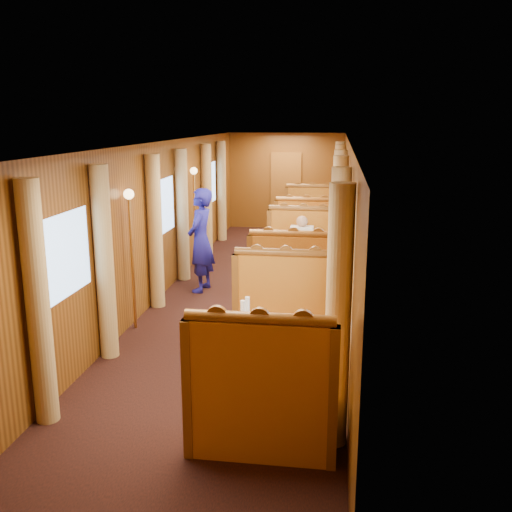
% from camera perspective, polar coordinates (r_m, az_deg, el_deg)
% --- Properties ---
extents(floor, '(3.00, 12.00, 0.01)m').
position_cam_1_polar(floor, '(9.51, -0.34, -3.90)').
color(floor, black).
rests_on(floor, ground).
extents(ceiling, '(3.00, 12.00, 0.01)m').
position_cam_1_polar(ceiling, '(9.07, -0.36, 11.34)').
color(ceiling, silver).
rests_on(ceiling, wall_left).
extents(wall_far, '(3.00, 0.01, 2.50)m').
position_cam_1_polar(wall_far, '(15.11, 3.02, 7.47)').
color(wall_far, brown).
rests_on(wall_far, floor).
extents(wall_near, '(3.00, 0.01, 2.50)m').
position_cam_1_polar(wall_near, '(3.63, -14.77, -13.17)').
color(wall_near, brown).
rests_on(wall_near, floor).
extents(wall_left, '(0.01, 12.00, 2.50)m').
position_cam_1_polar(wall_left, '(9.54, -9.32, 3.72)').
color(wall_left, brown).
rests_on(wall_left, floor).
extents(wall_right, '(0.01, 12.00, 2.50)m').
position_cam_1_polar(wall_right, '(9.11, 9.03, 3.27)').
color(wall_right, brown).
rests_on(wall_right, floor).
extents(doorway_far, '(0.80, 0.04, 2.00)m').
position_cam_1_polar(doorway_far, '(15.11, 2.99, 6.52)').
color(doorway_far, brown).
rests_on(doorway_far, floor).
extents(table_near, '(1.05, 0.72, 0.75)m').
position_cam_1_polar(table_near, '(6.03, 1.87, -10.70)').
color(table_near, white).
rests_on(table_near, floor).
extents(banquette_near_fwd, '(1.30, 0.55, 1.34)m').
position_cam_1_polar(banquette_near_fwd, '(5.11, 0.59, -14.85)').
color(banquette_near_fwd, '#A64512').
rests_on(banquette_near_fwd, floor).
extents(banquette_near_aft, '(1.30, 0.55, 1.34)m').
position_cam_1_polar(banquette_near_aft, '(6.95, 2.79, -6.92)').
color(banquette_near_aft, '#A64512').
rests_on(banquette_near_aft, floor).
extents(table_mid, '(1.05, 0.72, 0.75)m').
position_cam_1_polar(table_mid, '(9.32, 4.22, -1.88)').
color(table_mid, white).
rests_on(table_mid, floor).
extents(banquette_mid_fwd, '(1.30, 0.55, 1.34)m').
position_cam_1_polar(banquette_mid_fwd, '(8.34, 3.74, -3.40)').
color(banquette_mid_fwd, '#A64512').
rests_on(banquette_mid_fwd, floor).
extents(banquette_mid_aft, '(1.30, 0.55, 1.34)m').
position_cam_1_polar(banquette_mid_aft, '(10.29, 4.62, -0.13)').
color(banquette_mid_aft, '#A64512').
rests_on(banquette_mid_aft, floor).
extents(table_far, '(1.05, 0.72, 0.75)m').
position_cam_1_polar(table_far, '(12.73, 5.32, 2.29)').
color(table_far, white).
rests_on(table_far, floor).
extents(banquette_far_fwd, '(1.30, 0.55, 1.34)m').
position_cam_1_polar(banquette_far_fwd, '(11.72, 5.07, 1.56)').
color(banquette_far_fwd, '#A64512').
rests_on(banquette_far_fwd, floor).
extents(banquette_far_aft, '(1.30, 0.55, 1.34)m').
position_cam_1_polar(banquette_far_aft, '(13.71, 5.54, 3.31)').
color(banquette_far_aft, '#A64512').
rests_on(banquette_far_aft, floor).
extents(tea_tray, '(0.39, 0.33, 0.01)m').
position_cam_1_polar(tea_tray, '(5.84, 0.91, -7.46)').
color(tea_tray, silver).
rests_on(tea_tray, table_near).
extents(teapot_left, '(0.20, 0.18, 0.14)m').
position_cam_1_polar(teapot_left, '(5.83, -0.10, -6.88)').
color(teapot_left, silver).
rests_on(teapot_left, tea_tray).
extents(teapot_right, '(0.19, 0.16, 0.13)m').
position_cam_1_polar(teapot_right, '(5.76, 1.31, -7.18)').
color(teapot_right, silver).
rests_on(teapot_right, tea_tray).
extents(teapot_back, '(0.16, 0.12, 0.12)m').
position_cam_1_polar(teapot_back, '(5.93, 0.87, -6.57)').
color(teapot_back, silver).
rests_on(teapot_back, tea_tray).
extents(fruit_plate, '(0.20, 0.20, 0.05)m').
position_cam_1_polar(fruit_plate, '(5.76, 4.41, -7.71)').
color(fruit_plate, white).
rests_on(fruit_plate, table_near).
extents(cup_inboard, '(0.08, 0.08, 0.26)m').
position_cam_1_polar(cup_inboard, '(5.99, -1.31, -5.92)').
color(cup_inboard, white).
rests_on(cup_inboard, table_near).
extents(cup_outboard, '(0.08, 0.08, 0.26)m').
position_cam_1_polar(cup_outboard, '(6.11, -0.87, -5.53)').
color(cup_outboard, white).
rests_on(cup_outboard, table_near).
extents(rose_vase_mid, '(0.06, 0.06, 0.36)m').
position_cam_1_polar(rose_vase_mid, '(9.16, 4.49, 1.39)').
color(rose_vase_mid, silver).
rests_on(rose_vase_mid, table_mid).
extents(rose_vase_far, '(0.06, 0.06, 0.36)m').
position_cam_1_polar(rose_vase_far, '(12.60, 5.28, 4.73)').
color(rose_vase_far, silver).
rests_on(rose_vase_far, table_far).
extents(window_left_near, '(0.01, 1.20, 0.90)m').
position_cam_1_polar(window_left_near, '(6.31, -18.66, -0.02)').
color(window_left_near, '#85ADDF').
rests_on(window_left_near, wall_left).
extents(curtain_left_near_a, '(0.22, 0.22, 2.35)m').
position_cam_1_polar(curtain_left_near_a, '(5.67, -20.99, -4.59)').
color(curtain_left_near_a, tan).
rests_on(curtain_left_near_a, floor).
extents(curtain_left_near_b, '(0.22, 0.22, 2.35)m').
position_cam_1_polar(curtain_left_near_b, '(7.02, -14.91, -0.74)').
color(curtain_left_near_b, tan).
rests_on(curtain_left_near_b, floor).
extents(window_right_near, '(0.01, 1.20, 0.90)m').
position_cam_1_polar(window_right_near, '(5.65, 9.39, -1.02)').
color(window_right_near, '#85ADDF').
rests_on(window_right_near, wall_right).
extents(curtain_right_near_a, '(0.22, 0.22, 2.35)m').
position_cam_1_polar(curtain_right_near_a, '(4.98, 8.21, -6.29)').
color(curtain_right_near_a, tan).
rests_on(curtain_right_near_a, floor).
extents(curtain_right_near_b, '(0.22, 0.22, 2.35)m').
position_cam_1_polar(curtain_right_near_b, '(6.47, 8.24, -1.62)').
color(curtain_right_near_b, tan).
rests_on(curtain_right_near_b, floor).
extents(window_left_mid, '(0.01, 1.20, 0.90)m').
position_cam_1_polar(window_left_mid, '(9.51, -9.28, 4.90)').
color(window_left_mid, '#85ADDF').
rests_on(window_left_mid, wall_left).
extents(curtain_left_mid_a, '(0.22, 0.22, 2.35)m').
position_cam_1_polar(curtain_left_mid_a, '(8.79, -10.05, 2.35)').
color(curtain_left_mid_a, tan).
rests_on(curtain_left_mid_a, floor).
extents(curtain_left_mid_b, '(0.22, 0.22, 2.35)m').
position_cam_1_polar(curtain_left_mid_b, '(10.26, -7.37, 4.04)').
color(curtain_left_mid_b, tan).
rests_on(curtain_left_mid_b, floor).
extents(window_right_mid, '(0.01, 1.20, 0.90)m').
position_cam_1_polar(window_right_mid, '(9.08, 8.99, 4.51)').
color(window_right_mid, '#85ADDF').
rests_on(window_right_mid, wall_right).
extents(curtain_right_mid_a, '(0.22, 0.22, 2.35)m').
position_cam_1_polar(curtain_right_mid_a, '(8.36, 8.26, 1.84)').
color(curtain_right_mid_a, tan).
rests_on(curtain_right_mid_a, floor).
extents(curtain_right_mid_b, '(0.22, 0.22, 2.35)m').
position_cam_1_polar(curtain_right_mid_b, '(9.89, 8.27, 3.66)').
color(curtain_right_mid_b, tan).
rests_on(curtain_right_mid_b, floor).
extents(window_left_far, '(0.01, 1.20, 0.90)m').
position_cam_1_polar(window_left_far, '(12.86, -4.65, 7.27)').
color(window_left_far, '#85ADDF').
rests_on(window_left_far, wall_left).
extents(curtain_left_far_a, '(0.22, 0.22, 2.35)m').
position_cam_1_polar(curtain_left_far_a, '(12.12, -4.95, 5.56)').
color(curtain_left_far_a, tan).
rests_on(curtain_left_far_a, floor).
extents(curtain_left_far_b, '(0.22, 0.22, 2.35)m').
position_cam_1_polar(curtain_left_far_b, '(13.63, -3.47, 6.48)').
color(curtain_left_far_b, tan).
rests_on(curtain_left_far_b, floor).
extents(window_right_far, '(0.01, 1.20, 0.90)m').
position_cam_1_polar(window_right_far, '(12.55, 8.80, 7.00)').
color(window_right_far, '#85ADDF').
rests_on(window_right_far, wall_right).
extents(curtain_right_far_a, '(0.22, 0.22, 2.35)m').
position_cam_1_polar(curtain_right_far_a, '(11.81, 8.28, 5.26)').
color(curtain_right_far_a, tan).
rests_on(curtain_right_far_a, floor).
extents(curtain_right_far_b, '(0.22, 0.22, 2.35)m').
position_cam_1_polar(curtain_right_far_b, '(13.36, 8.28, 6.22)').
color(curtain_right_far_b, tan).
rests_on(curtain_right_far_b, floor).
extents(sconce_left_fore, '(0.14, 0.14, 1.95)m').
position_cam_1_polar(sconce_left_fore, '(7.86, -12.42, 2.47)').
color(sconce_left_fore, '#BF8C3F').
rests_on(sconce_left_fore, floor).
extents(sconce_right_fore, '(0.14, 0.14, 1.95)m').
position_cam_1_polar(sconce_right_fore, '(7.37, 8.46, 1.91)').
color(sconce_right_fore, '#BF8C3F').
rests_on(sconce_right_fore, floor).
extents(sconce_left_aft, '(0.14, 0.14, 1.95)m').
position_cam_1_polar(sconce_left_aft, '(11.16, -6.19, 5.93)').
color(sconce_left_aft, '#BF8C3F').
rests_on(sconce_left_aft, floor).
extents(sconce_right_aft, '(0.14, 0.14, 1.95)m').
position_cam_1_polar(sconce_right_aft, '(10.82, 8.42, 5.62)').
color(sconce_right_aft, '#BF8C3F').
rests_on(sconce_right_aft, floor).
extents(steward, '(0.49, 0.68, 1.75)m').
position_cam_1_polar(steward, '(9.57, -5.54, 1.57)').
color(steward, navy).
rests_on(steward, floor).
extents(passenger, '(0.40, 0.44, 0.76)m').
position_cam_1_polar(passenger, '(10.01, 4.58, 1.36)').
color(passenger, beige).
rests_on(passenger, banquette_mid_aft).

